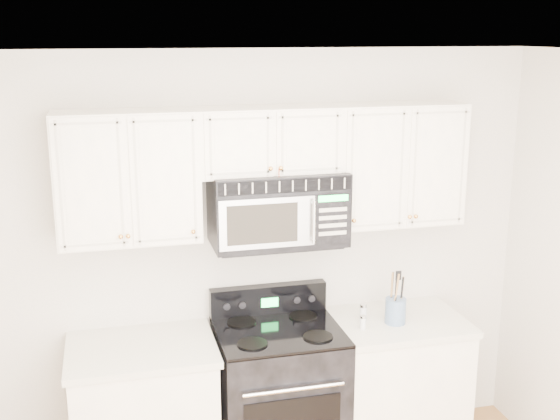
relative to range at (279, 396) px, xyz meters
name	(u,v)px	position (x,y,z in m)	size (l,w,h in m)	color
room	(359,389)	(-0.03, -1.43, 0.82)	(3.51, 3.51, 2.61)	olive
base_cabinet_right	(393,389)	(0.77, 0.01, -0.06)	(0.86, 0.65, 0.92)	white
range	(279,396)	(0.00, 0.00, 0.00)	(0.76, 0.69, 1.12)	black
upper_cabinets	(268,164)	(-0.03, 0.15, 1.45)	(2.44, 0.37, 0.75)	white
microwave	(278,208)	(0.02, 0.11, 1.19)	(0.80, 0.45, 0.44)	black
utensil_crock	(395,309)	(0.74, -0.05, 0.53)	(0.13, 0.13, 0.34)	slate
shaker_salt	(363,312)	(0.56, 0.03, 0.49)	(0.05, 0.05, 0.11)	silver
shaker_pepper	(363,322)	(0.51, -0.09, 0.48)	(0.04, 0.04, 0.09)	silver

